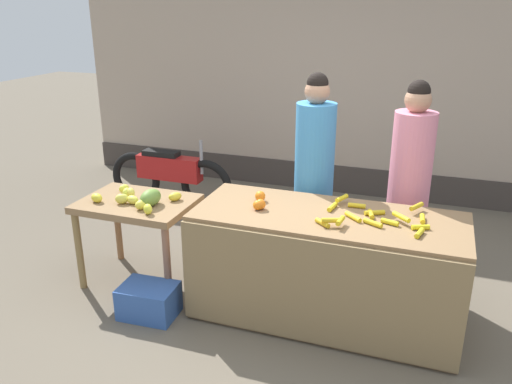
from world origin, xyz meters
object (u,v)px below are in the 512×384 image
at_px(parked_motorcycle, 170,176).
at_px(vendor_woman_blue_shirt, 314,178).
at_px(produce_crate, 149,301).
at_px(produce_sack, 244,232).
at_px(vendor_woman_pink_shirt, 409,188).

bearing_deg(parked_motorcycle, vendor_woman_blue_shirt, -26.77).
bearing_deg(vendor_woman_blue_shirt, produce_crate, -132.78).
relative_size(vendor_woman_blue_shirt, parked_motorcycle, 1.14).
relative_size(vendor_woman_blue_shirt, produce_sack, 3.16).
bearing_deg(produce_crate, produce_sack, 71.60).
bearing_deg(vendor_woman_blue_shirt, vendor_woman_pink_shirt, 3.88).
bearing_deg(vendor_woman_blue_shirt, produce_sack, 178.23).
bearing_deg(parked_motorcycle, vendor_woman_pink_shirt, -18.82).
distance_m(vendor_woman_pink_shirt, parked_motorcycle, 2.99).
distance_m(produce_crate, produce_sack, 1.22).
xyz_separation_m(parked_motorcycle, produce_sack, (1.33, -0.98, -0.11)).
relative_size(produce_crate, produce_sack, 0.76).
height_order(produce_crate, produce_sack, produce_sack).
relative_size(parked_motorcycle, produce_sack, 2.77).
height_order(vendor_woman_pink_shirt, produce_crate, vendor_woman_pink_shirt).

